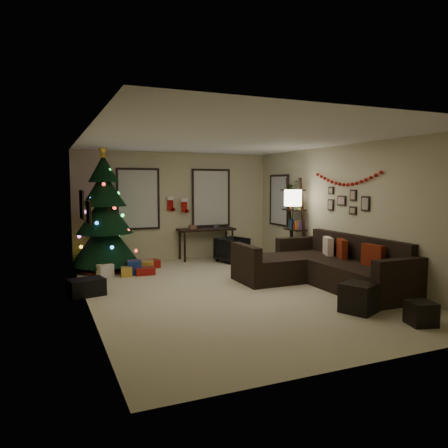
{
  "coord_description": "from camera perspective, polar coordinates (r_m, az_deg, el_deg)",
  "views": [
    {
      "loc": [
        -3.13,
        -6.98,
        1.93
      ],
      "look_at": [
        0.1,
        0.6,
        1.15
      ],
      "focal_mm": 34.51,
      "sensor_mm": 36.0,
      "label": 1
    }
  ],
  "objects": [
    {
      "name": "potted_plant",
      "position": [
        10.26,
        8.91,
        4.87
      ],
      "size": [
        0.64,
        0.61,
        0.56
      ],
      "primitive_type": "imported",
      "rotation": [
        0.0,
        0.0,
        0.42
      ],
      "color": "#4C4C4C",
      "rests_on": "bookshelf"
    },
    {
      "name": "floor",
      "position": [
        7.89,
        1.05,
        -8.75
      ],
      "size": [
        7.0,
        7.0,
        0.0
      ],
      "primitive_type": "plane",
      "color": "#C3B894",
      "rests_on": "ground"
    },
    {
      "name": "wall_front",
      "position": [
        4.72,
        18.74,
        -1.95
      ],
      "size": [
        5.0,
        0.0,
        5.0
      ],
      "primitive_type": "plane",
      "rotation": [
        -1.57,
        0.0,
        0.0
      ],
      "color": "#C2BA94",
      "rests_on": "floor"
    },
    {
      "name": "pillow_red_a",
      "position": [
        8.02,
        19.12,
        -4.15
      ],
      "size": [
        0.17,
        0.45,
        0.44
      ],
      "primitive_type": "cube",
      "rotation": [
        0.0,
        0.0,
        0.12
      ],
      "color": "maroon",
      "rests_on": "sofa"
    },
    {
      "name": "wall_left",
      "position": [
        7.03,
        -17.86,
        0.41
      ],
      "size": [
        0.0,
        7.0,
        7.0
      ],
      "primitive_type": "plane",
      "rotation": [
        1.57,
        0.0,
        1.57
      ],
      "color": "#C2BA94",
      "rests_on": "floor"
    },
    {
      "name": "gallery",
      "position": [
        8.91,
        16.01,
        2.89
      ],
      "size": [
        0.03,
        1.25,
        0.54
      ],
      "color": "black",
      "rests_on": "wall_right"
    },
    {
      "name": "presents",
      "position": [
        9.55,
        -12.35,
        -5.68
      ],
      "size": [
        1.5,
        1.01,
        0.3
      ],
      "rotation": [
        0.0,
        0.0,
        -0.14
      ],
      "color": "maroon",
      "rests_on": "floor"
    },
    {
      "name": "desk",
      "position": [
        10.98,
        -2.37,
        -1.06
      ],
      "size": [
        1.46,
        0.52,
        0.79
      ],
      "color": "black",
      "rests_on": "floor"
    },
    {
      "name": "garland",
      "position": [
        8.9,
        15.85,
        5.8
      ],
      "size": [
        0.08,
        1.9,
        0.3
      ],
      "primitive_type": null,
      "color": "#A5140C",
      "rests_on": "wall_right"
    },
    {
      "name": "window_back_right",
      "position": [
        11.23,
        -1.75,
        3.47
      ],
      "size": [
        1.05,
        0.06,
        1.5
      ],
      "color": "#728CB2",
      "rests_on": "wall_back"
    },
    {
      "name": "stocking_left",
      "position": [
        10.86,
        -7.09,
        2.69
      ],
      "size": [
        0.2,
        0.05,
        0.36
      ],
      "color": "#990F0C",
      "rests_on": "wall_back"
    },
    {
      "name": "ottoman_far",
      "position": [
        6.57,
        24.64,
        -10.71
      ],
      "size": [
        0.42,
        0.42,
        0.32
      ],
      "primitive_type": "cube",
      "rotation": [
        0.0,
        0.0,
        -0.28
      ],
      "color": "black",
      "rests_on": "floor"
    },
    {
      "name": "storage_bin",
      "position": [
        7.85,
        -17.8,
        -7.97
      ],
      "size": [
        0.66,
        0.51,
        0.3
      ],
      "primitive_type": "cube",
      "rotation": [
        0.0,
        0.0,
        0.22
      ],
      "color": "black",
      "rests_on": "floor"
    },
    {
      "name": "christmas_tree",
      "position": [
        9.9,
        -15.53,
        0.71
      ],
      "size": [
        1.5,
        1.5,
        2.79
      ],
      "rotation": [
        0.0,
        0.0,
        -0.39
      ],
      "color": "black",
      "rests_on": "floor"
    },
    {
      "name": "ceiling",
      "position": [
        7.69,
        1.09,
        11.15
      ],
      "size": [
        7.0,
        7.0,
        0.0
      ],
      "primitive_type": "plane",
      "rotation": [
        3.14,
        0.0,
        0.0
      ],
      "color": "white",
      "rests_on": "floor"
    },
    {
      "name": "pillow_cream",
      "position": [
        9.01,
        13.61,
        -3.05
      ],
      "size": [
        0.28,
        0.44,
        0.42
      ],
      "primitive_type": "cube",
      "rotation": [
        0.0,
        0.0,
        -0.4
      ],
      "color": "beige",
      "rests_on": "sofa"
    },
    {
      "name": "wall_right",
      "position": [
        8.99,
        15.78,
        1.5
      ],
      "size": [
        0.0,
        7.0,
        7.0
      ],
      "primitive_type": "plane",
      "rotation": [
        1.57,
        0.0,
        -1.57
      ],
      "color": "#C2BA94",
      "rests_on": "floor"
    },
    {
      "name": "wall_back",
      "position": [
        10.96,
        -6.44,
        2.34
      ],
      "size": [
        5.0,
        0.0,
        5.0
      ],
      "primitive_type": "plane",
      "rotation": [
        1.57,
        0.0,
        0.0
      ],
      "color": "#C2BA94",
      "rests_on": "floor"
    },
    {
      "name": "window_right_wall",
      "position": [
        11.06,
        7.37,
        3.14
      ],
      "size": [
        0.06,
        0.9,
        1.3
      ],
      "color": "#728CB2",
      "rests_on": "wall_right"
    },
    {
      "name": "desk_chair",
      "position": [
        10.6,
        1.09,
        -3.39
      ],
      "size": [
        0.75,
        0.73,
        0.62
      ],
      "primitive_type": "imported",
      "rotation": [
        0.0,
        0.0,
        0.33
      ],
      "color": "black",
      "rests_on": "floor"
    },
    {
      "name": "ottoman_near",
      "position": [
        6.85,
        17.44,
        -9.31
      ],
      "size": [
        0.61,
        0.61,
        0.44
      ],
      "primitive_type": "cube",
      "rotation": [
        0.0,
        0.0,
        0.42
      ],
      "color": "black",
      "rests_on": "floor"
    },
    {
      "name": "bookshelf",
      "position": [
        10.12,
        9.49,
        0.04
      ],
      "size": [
        0.3,
        0.6,
        2.06
      ],
      "color": "black",
      "rests_on": "floor"
    },
    {
      "name": "window_back_left",
      "position": [
        10.68,
        -11.3,
        3.27
      ],
      "size": [
        1.05,
        0.06,
        1.5
      ],
      "color": "#728CB2",
      "rests_on": "wall_back"
    },
    {
      "name": "art_map",
      "position": [
        7.88,
        -18.34,
        2.45
      ],
      "size": [
        0.04,
        0.6,
        0.5
      ],
      "color": "black",
      "rests_on": "wall_left"
    },
    {
      "name": "floor_lamp",
      "position": [
        9.55,
        9.1,
        2.74
      ],
      "size": [
        0.38,
        0.38,
        1.79
      ],
      "rotation": [
        0.0,
        0.0,
        -0.02
      ],
      "color": "black",
      "rests_on": "floor"
    },
    {
      "name": "stocking_right",
      "position": [
        10.85,
        -5.24,
        2.48
      ],
      "size": [
        0.2,
        0.05,
        0.36
      ],
      "color": "#990F0C",
      "rests_on": "wall_back"
    },
    {
      "name": "sofa",
      "position": [
        8.48,
        13.05,
        -5.75
      ],
      "size": [
        2.18,
        3.14,
        0.94
      ],
      "color": "black",
      "rests_on": "floor"
    },
    {
      "name": "art_abstract",
      "position": [
        6.75,
        -17.51,
        1.5
      ],
      "size": [
        0.04,
        0.45,
        0.35
      ],
      "color": "black",
      "rests_on": "wall_left"
    },
    {
      "name": "pillow_red_b",
      "position": [
        8.66,
        15.35,
        -3.35
      ],
      "size": [
        0.28,
        0.43,
        0.42
      ],
      "primitive_type": "cube",
      "rotation": [
        0.0,
        0.0,
        -0.42
      ],
      "color": "maroon",
      "rests_on": "sofa"
    }
  ]
}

